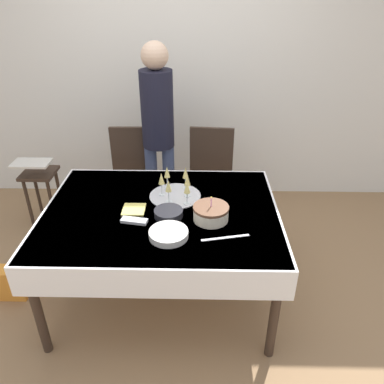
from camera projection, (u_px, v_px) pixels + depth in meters
ground_plane at (165, 292)px, 2.92m from camera, size 12.00×12.00×0.00m
wall_back at (174, 70)px, 3.69m from camera, size 8.00×0.05×2.70m
dining_table at (161, 222)px, 2.59m from camera, size 1.60×1.22×0.76m
dining_chair_far_left at (133, 176)px, 3.46m from camera, size 0.43×0.43×0.98m
dining_chair_far_right at (210, 177)px, 3.45m from camera, size 0.46×0.46×0.98m
birthday_cake at (211, 213)px, 2.42m from camera, size 0.23×0.23×0.17m
champagne_tray at (176, 187)px, 2.67m from camera, size 0.37×0.37×0.18m
plate_stack_main at (169, 234)px, 2.27m from camera, size 0.24×0.24×0.04m
plate_stack_dessert at (169, 213)px, 2.46m from camera, size 0.19×0.19×0.05m
cake_knife at (225, 238)px, 2.26m from camera, size 0.30×0.08×0.00m
fork_pile at (134, 221)px, 2.41m from camera, size 0.18×0.09×0.02m
napkin_pile at (134, 209)px, 2.54m from camera, size 0.15×0.15×0.01m
person_standing at (158, 123)px, 3.25m from camera, size 0.28×0.28×1.71m
high_chair at (39, 181)px, 3.51m from camera, size 0.33×0.35×0.71m
gift_bag at (12, 283)px, 2.82m from camera, size 0.21×0.13×0.26m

